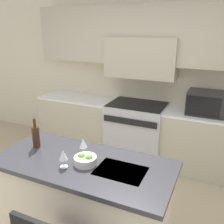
% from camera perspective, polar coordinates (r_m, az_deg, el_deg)
% --- Properties ---
extents(back_cabinetry, '(10.00, 0.46, 2.70)m').
position_cam_1_polar(back_cabinetry, '(4.05, 7.39, 11.69)').
color(back_cabinetry, beige).
rests_on(back_cabinetry, ground_plane).
extents(back_counter, '(3.49, 0.62, 0.92)m').
position_cam_1_polar(back_counter, '(4.12, 5.68, -4.52)').
color(back_counter, '#B2AD93').
rests_on(back_counter, ground_plane).
extents(range_stove, '(0.90, 0.70, 0.95)m').
position_cam_1_polar(range_stove, '(4.10, 5.59, -4.47)').
color(range_stove, '#B7B7BC').
rests_on(range_stove, ground_plane).
extents(microwave, '(0.56, 0.40, 0.32)m').
position_cam_1_polar(microwave, '(3.73, 21.11, 1.92)').
color(microwave, black).
rests_on(microwave, back_counter).
extents(kitchen_island, '(1.73, 0.80, 0.90)m').
position_cam_1_polar(kitchen_island, '(2.66, -6.35, -19.45)').
color(kitchen_island, beige).
rests_on(kitchen_island, ground_plane).
extents(wine_bottle, '(0.08, 0.08, 0.32)m').
position_cam_1_polar(wine_bottle, '(2.73, -17.01, -5.29)').
color(wine_bottle, '#422314').
rests_on(wine_bottle, kitchen_island).
extents(wine_glass_near, '(0.08, 0.08, 0.17)m').
position_cam_1_polar(wine_glass_near, '(2.29, -11.08, -9.73)').
color(wine_glass_near, white).
rests_on(wine_glass_near, kitchen_island).
extents(wine_glass_far, '(0.08, 0.08, 0.17)m').
position_cam_1_polar(wine_glass_far, '(2.48, -6.60, -7.17)').
color(wine_glass_far, white).
rests_on(wine_glass_far, kitchen_island).
extents(fruit_bowl, '(0.21, 0.21, 0.10)m').
position_cam_1_polar(fruit_bowl, '(2.35, -6.11, -10.81)').
color(fruit_bowl, silver).
rests_on(fruit_bowl, kitchen_island).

